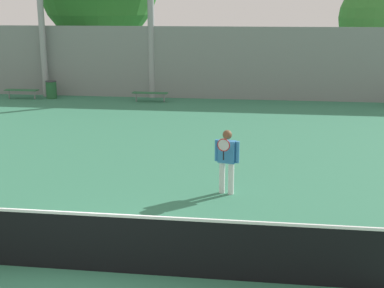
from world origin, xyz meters
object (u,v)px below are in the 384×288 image
at_px(tennis_net, 91,242).
at_px(bench_courtside_far, 150,93).
at_px(trash_bin, 51,90).
at_px(bench_courtside_near, 22,91).
at_px(tree_green_broad, 378,18).
at_px(tennis_player, 227,158).

relative_size(tennis_net, bench_courtside_far, 6.21).
distance_m(tennis_net, trash_bin, 18.55).
height_order(bench_courtside_near, bench_courtside_far, same).
relative_size(tennis_net, tree_green_broad, 1.80).
height_order(bench_courtside_near, tree_green_broad, tree_green_broad).
bearing_deg(tennis_player, bench_courtside_far, 123.24).
relative_size(bench_courtside_near, bench_courtside_far, 0.98).
distance_m(trash_bin, tree_green_broad, 17.30).
distance_m(tennis_net, tree_green_broad, 23.77).
relative_size(tennis_player, bench_courtside_far, 0.93).
distance_m(bench_courtside_far, tree_green_broad, 12.82).
relative_size(tennis_player, tree_green_broad, 0.27).
bearing_deg(bench_courtside_near, bench_courtside_far, 0.00).
bearing_deg(tennis_net, tennis_player, 64.59).
bearing_deg(bench_courtside_near, trash_bin, 11.84).
xyz_separation_m(bench_courtside_far, tree_green_broad, (11.19, 5.25, 3.41)).
relative_size(bench_courtside_near, trash_bin, 1.91).
height_order(tennis_net, bench_courtside_near, tennis_net).
height_order(tennis_player, tree_green_broad, tree_green_broad).
height_order(tennis_net, bench_courtside_far, tennis_net).
bearing_deg(tennis_player, tree_green_broad, 82.49).
bearing_deg(trash_bin, tennis_net, -65.96).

